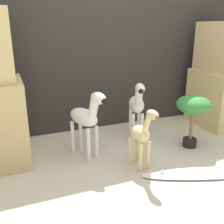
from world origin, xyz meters
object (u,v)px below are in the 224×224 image
at_px(zebra_right, 137,104).
at_px(potted_palm_front, 193,108).
at_px(zebra_left, 86,116).
at_px(giraffe_figurine, 141,133).
at_px(surfboard, 208,173).

height_order(zebra_right, potted_palm_front, zebra_right).
distance_m(zebra_right, potted_palm_front, 0.60).
xyz_separation_m(zebra_left, giraffe_figurine, (0.38, -0.42, -0.08)).
relative_size(giraffe_figurine, potted_palm_front, 1.05).
relative_size(zebra_right, giraffe_figurine, 1.15).
bearing_deg(surfboard, zebra_right, 103.77).
xyz_separation_m(giraffe_figurine, surfboard, (0.50, -0.33, -0.33)).
relative_size(zebra_left, surfboard, 0.57).
xyz_separation_m(zebra_right, potted_palm_front, (0.44, -0.41, 0.02)).
height_order(potted_palm_front, surfboard, potted_palm_front).
distance_m(zebra_right, zebra_left, 0.68).
relative_size(zebra_right, potted_palm_front, 1.21).
distance_m(zebra_left, potted_palm_front, 1.11).
xyz_separation_m(zebra_right, giraffe_figurine, (-0.27, -0.61, -0.08)).
distance_m(potted_palm_front, surfboard, 0.71).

